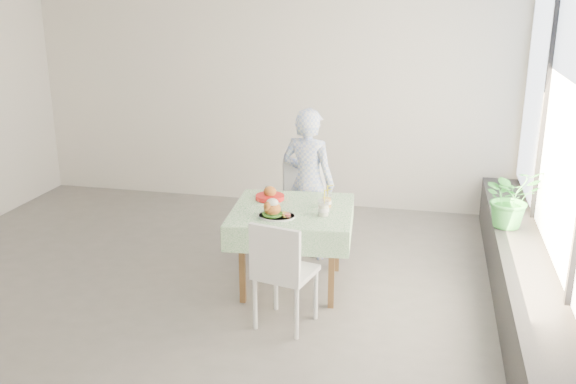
% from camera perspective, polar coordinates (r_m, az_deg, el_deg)
% --- Properties ---
extents(floor, '(6.00, 6.00, 0.00)m').
position_cam_1_polar(floor, '(6.06, -7.61, -7.87)').
color(floor, '#595754').
rests_on(floor, ground).
extents(wall_back, '(6.00, 0.02, 2.80)m').
position_cam_1_polar(wall_back, '(7.96, -1.73, 8.92)').
color(wall_back, silver).
rests_on(wall_back, ground).
extents(wall_front, '(6.00, 0.02, 2.80)m').
position_cam_1_polar(wall_front, '(3.49, -22.88, -3.63)').
color(wall_front, silver).
rests_on(wall_front, ground).
extents(wall_right, '(0.02, 5.00, 2.80)m').
position_cam_1_polar(wall_right, '(5.34, 23.53, 3.29)').
color(wall_right, silver).
rests_on(wall_right, ground).
extents(window_pane, '(0.01, 4.80, 2.18)m').
position_cam_1_polar(window_pane, '(5.29, 23.53, 5.94)').
color(window_pane, '#D1E0F9').
rests_on(window_pane, ground).
extents(window_ledge, '(0.40, 4.80, 0.50)m').
position_cam_1_polar(window_ledge, '(5.67, 20.13, -7.87)').
color(window_ledge, black).
rests_on(window_ledge, ground).
extents(cafe_table, '(1.13, 1.13, 0.74)m').
position_cam_1_polar(cafe_table, '(5.75, 0.38, -4.14)').
color(cafe_table, brown).
rests_on(cafe_table, ground).
extents(chair_far, '(0.62, 0.62, 0.96)m').
position_cam_1_polar(chair_far, '(6.54, 1.99, -2.97)').
color(chair_far, white).
rests_on(chair_far, ground).
extents(chair_near, '(0.51, 0.51, 0.90)m').
position_cam_1_polar(chair_near, '(5.16, -0.27, -8.98)').
color(chair_near, white).
rests_on(chair_near, ground).
extents(diner, '(0.62, 0.49, 1.51)m').
position_cam_1_polar(diner, '(6.33, 1.79, 0.75)').
color(diner, '#95AEEF').
rests_on(diner, ground).
extents(main_dish, '(0.32, 0.32, 0.16)m').
position_cam_1_polar(main_dish, '(5.42, -1.22, -1.71)').
color(main_dish, white).
rests_on(main_dish, cafe_table).
extents(juice_cup_orange, '(0.09, 0.09, 0.24)m').
position_cam_1_polar(juice_cup_orange, '(5.67, 3.47, -0.84)').
color(juice_cup_orange, white).
rests_on(juice_cup_orange, cafe_table).
extents(juice_cup_lemonade, '(0.10, 0.10, 0.28)m').
position_cam_1_polar(juice_cup_lemonade, '(5.46, 3.18, -1.47)').
color(juice_cup_lemonade, white).
rests_on(juice_cup_lemonade, cafe_table).
extents(second_dish, '(0.26, 0.26, 0.12)m').
position_cam_1_polar(second_dish, '(5.89, -1.62, -0.32)').
color(second_dish, red).
rests_on(second_dish, cafe_table).
extents(potted_plant, '(0.64, 0.61, 0.56)m').
position_cam_1_polar(potted_plant, '(6.17, 19.18, -0.46)').
color(potted_plant, '#26742F').
rests_on(potted_plant, window_ledge).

